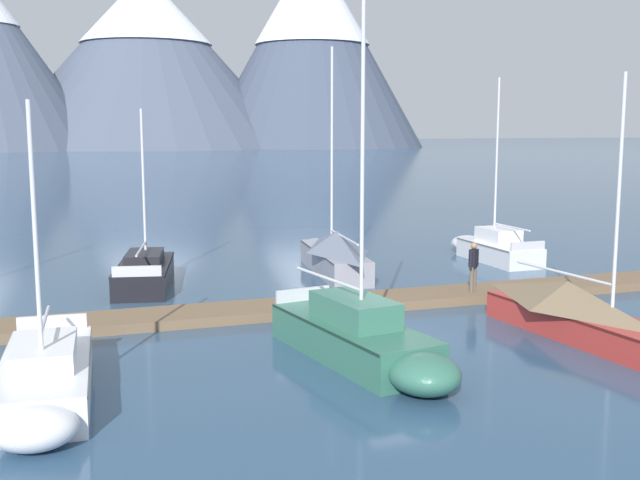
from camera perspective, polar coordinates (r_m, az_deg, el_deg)
name	(u,v)px	position (r m, az deg, el deg)	size (l,w,h in m)	color
ground_plane	(396,339)	(21.82, 5.69, -7.35)	(700.00, 700.00, 0.00)	#2D4C6B
mountain_shoulder_ridge	(147,57)	(244.59, -12.73, 13.09)	(92.49, 92.49, 51.89)	#4C566B
mountain_east_summit	(312,41)	(242.61, -0.59, 14.53)	(68.56, 68.56, 60.55)	#424C60
dock	(342,304)	(25.31, 1.63, -4.77)	(29.73, 3.12, 0.30)	brown
sailboat_second_berth	(45,379)	(17.74, -19.77, -9.70)	(2.37, 6.41, 6.44)	white
sailboat_mid_dock_port	(146,270)	(29.68, -12.81, -2.22)	(3.11, 6.43, 6.58)	black
sailboat_mid_dock_starboard	(362,338)	(19.46, 3.16, -7.31)	(2.60, 7.17, 9.04)	#336B56
sailboat_far_berth	(333,252)	(31.38, 0.98, -0.87)	(2.63, 8.15, 9.07)	#93939E
sailboat_outer_slip	(584,314)	(22.79, 19.02, -5.23)	(2.14, 7.80, 7.30)	#B2332D
sailboat_end_of_dock	(492,247)	(35.30, 12.64, -0.52)	(1.96, 5.95, 8.04)	silver
person_on_dock	(473,264)	(26.89, 11.32, -1.73)	(0.49, 0.40, 1.69)	brown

